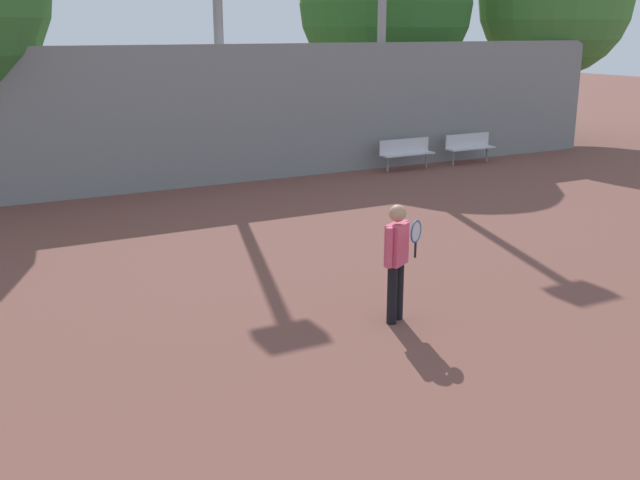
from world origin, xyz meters
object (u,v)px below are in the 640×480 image
Objects in this scene: tree_green_broad at (555,0)px; bench_courtside_far at (469,145)px; tennis_player at (397,256)px; tree_dark_dense at (386,4)px; bench_adjacent_court at (406,151)px.

bench_courtside_far is at bearing -155.07° from tree_green_broad.
tree_dark_dense is (8.66, 13.66, 3.76)m from tennis_player.
bench_adjacent_court is (-2.32, 0.00, 0.00)m from bench_courtside_far.
tree_dark_dense is (1.86, 4.08, 4.17)m from bench_adjacent_court.
tennis_player reaches higher than bench_adjacent_court.
bench_courtside_far is at bearing -0.00° from bench_adjacent_court.
tree_green_broad is (8.04, 2.66, 4.35)m from bench_adjacent_court.
tree_dark_dense is at bearing 65.53° from bench_adjacent_court.
tennis_player is 0.22× the size of tree_green_broad.
tennis_player is 11.76m from bench_adjacent_court.
bench_courtside_far is 7.66m from tree_green_broad.
bench_courtside_far is at bearing -83.54° from tree_dark_dense.
tennis_player is at bearing -140.49° from tree_green_broad.
tree_green_broad is 6.34m from tree_dark_dense.
tree_dark_dense is (-6.18, 1.42, -0.19)m from tree_green_broad.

